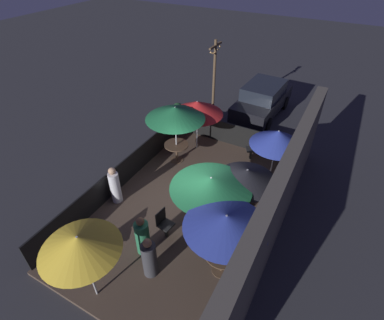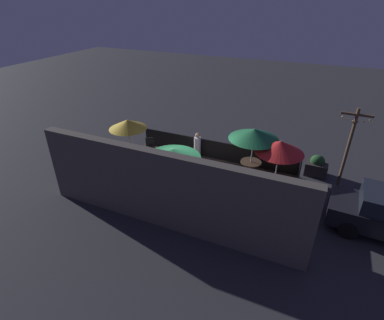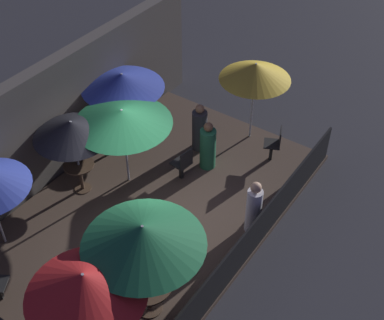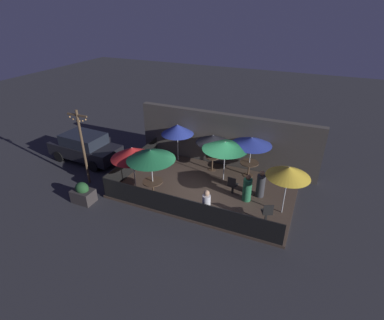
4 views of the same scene
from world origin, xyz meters
name	(u,v)px [view 1 (image 1 of 4)]	position (x,y,z in m)	size (l,w,h in m)	color
ground_plane	(187,209)	(0.00, 0.00, 0.00)	(60.00, 60.00, 0.00)	#2D2D33
patio_deck	(187,207)	(0.00, 0.00, 0.06)	(8.25, 5.09, 0.12)	#47382D
building_wall	(277,206)	(0.00, 2.77, 1.49)	(9.85, 0.36, 2.97)	#4C4742
fence_front	(125,172)	(0.00, -2.50, 0.59)	(8.05, 0.05, 0.95)	black
fence_side_left	(235,135)	(-4.08, 0.00, 0.59)	(0.05, 4.89, 0.95)	black
patio_umbrella_0	(226,221)	(1.60, 1.95, 2.06)	(2.02, 2.02, 2.13)	#B2B2B7
patio_umbrella_1	(247,175)	(-0.33, 1.76, 1.92)	(1.75, 1.75, 2.00)	#B2B2B7
patio_umbrella_2	(175,113)	(-2.00, -1.56, 2.22)	(2.16, 2.16, 2.33)	#B2B2B7
patio_umbrella_3	(79,243)	(3.67, -0.50, 2.12)	(1.77, 1.77, 2.22)	#B2B2B7
patio_umbrella_4	(211,183)	(0.54, 1.06, 2.02)	(2.23, 2.23, 2.08)	#B2B2B7
patio_umbrella_5	(278,138)	(-2.47, 2.01, 2.00)	(1.77, 1.77, 2.16)	#B2B2B7
patio_umbrella_6	(197,108)	(-3.16, -1.29, 1.96)	(2.01, 2.01, 2.11)	#B2B2B7
dining_table_0	(222,256)	(1.60, 1.95, 0.73)	(0.95, 0.95, 0.76)	#4C3828
dining_table_1	(242,206)	(-0.33, 1.76, 0.72)	(0.71, 0.71, 0.77)	#4C3828
dining_table_2	(176,148)	(-2.00, -1.56, 0.72)	(0.93, 0.93, 0.75)	#4C3828
patio_chair_0	(79,251)	(3.18, -1.45, 0.65)	(0.53, 0.53, 0.95)	black
patio_chair_1	(164,223)	(1.31, -0.01, 0.63)	(0.45, 0.45, 0.93)	black
patio_chair_2	(253,148)	(-3.50, 1.00, 0.62)	(0.55, 0.55, 0.91)	black
patron_0	(115,186)	(0.86, -2.17, 0.75)	(0.48, 0.48, 1.38)	silver
patron_1	(142,237)	(2.05, -0.22, 0.71)	(0.51, 0.51, 1.32)	#236642
patron_2	(149,258)	(2.53, 0.35, 0.71)	(0.49, 0.49, 1.33)	#333338
planter_box	(178,114)	(-4.72, -3.14, 0.43)	(0.97, 0.68, 1.00)	#332D2D
light_post	(214,79)	(-5.62, -1.74, 2.14)	(1.10, 0.12, 3.81)	brown
parked_car_0	(263,99)	(-7.36, 0.10, 0.84)	(4.21, 1.96, 1.62)	black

